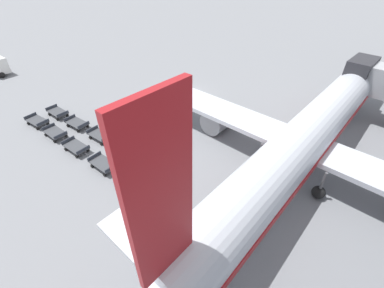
{
  "coord_description": "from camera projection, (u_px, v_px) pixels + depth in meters",
  "views": [
    {
      "loc": [
        23.17,
        -24.89,
        16.36
      ],
      "look_at": [
        10.97,
        -11.66,
        2.75
      ],
      "focal_mm": 24.0,
      "sensor_mm": 36.0,
      "label": 1
    }
  ],
  "objects": [
    {
      "name": "ground_plane",
      "position": [
        191.0,
        92.0,
        36.99
      ],
      "size": [
        500.0,
        500.0,
        0.0
      ],
      "primitive_type": "plane",
      "color": "gray"
    },
    {
      "name": "airplane",
      "position": [
        309.0,
        135.0,
        22.55
      ],
      "size": [
        35.99,
        40.88,
        13.64
      ],
      "color": "silver",
      "rests_on": "ground_plane"
    },
    {
      "name": "baggage_dolly_row_near_col_a",
      "position": [
        37.0,
        121.0,
        29.87
      ],
      "size": [
        3.5,
        1.89,
        0.92
      ],
      "color": "#424449",
      "rests_on": "ground_plane"
    },
    {
      "name": "baggage_dolly_row_near_col_b",
      "position": [
        55.0,
        133.0,
        27.94
      ],
      "size": [
        3.47,
        1.74,
        0.92
      ],
      "color": "#424449",
      "rests_on": "ground_plane"
    },
    {
      "name": "baggage_dolly_row_near_col_c",
      "position": [
        76.0,
        147.0,
        25.93
      ],
      "size": [
        3.48,
        1.79,
        0.92
      ],
      "color": "#424449",
      "rests_on": "ground_plane"
    },
    {
      "name": "baggage_dolly_row_near_col_d",
      "position": [
        103.0,
        164.0,
        23.88
      ],
      "size": [
        3.48,
        1.77,
        0.92
      ],
      "color": "#424449",
      "rests_on": "ground_plane"
    },
    {
      "name": "baggage_dolly_row_near_col_e",
      "position": [
        133.0,
        182.0,
        21.99
      ],
      "size": [
        3.48,
        1.8,
        0.92
      ],
      "color": "#424449",
      "rests_on": "ground_plane"
    },
    {
      "name": "baggage_dolly_row_mid_a_col_a",
      "position": [
        58.0,
        112.0,
        31.47
      ],
      "size": [
        3.47,
        1.76,
        0.92
      ],
      "color": "#424449",
      "rests_on": "ground_plane"
    },
    {
      "name": "baggage_dolly_row_mid_a_col_b",
      "position": [
        77.0,
        123.0,
        29.48
      ],
      "size": [
        3.49,
        1.85,
        0.92
      ],
      "color": "#424449",
      "rests_on": "ground_plane"
    },
    {
      "name": "baggage_dolly_row_mid_a_col_c",
      "position": [
        100.0,
        135.0,
        27.56
      ],
      "size": [
        3.49,
        1.8,
        0.92
      ],
      "color": "#424449",
      "rests_on": "ground_plane"
    },
    {
      "name": "baggage_dolly_row_mid_a_col_d",
      "position": [
        125.0,
        150.0,
        25.6
      ],
      "size": [
        3.49,
        1.82,
        0.92
      ],
      "color": "#424449",
      "rests_on": "ground_plane"
    },
    {
      "name": "baggage_dolly_row_mid_a_col_e",
      "position": [
        153.0,
        166.0,
        23.63
      ],
      "size": [
        3.48,
        1.79,
        0.92
      ],
      "color": "#424449",
      "rests_on": "ground_plane"
    },
    {
      "name": "stand_guidance_stripe",
      "position": [
        255.0,
        221.0,
        19.38
      ],
      "size": [
        0.89,
        35.84,
        0.01
      ],
      "color": "white",
      "rests_on": "ground_plane"
    }
  ]
}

